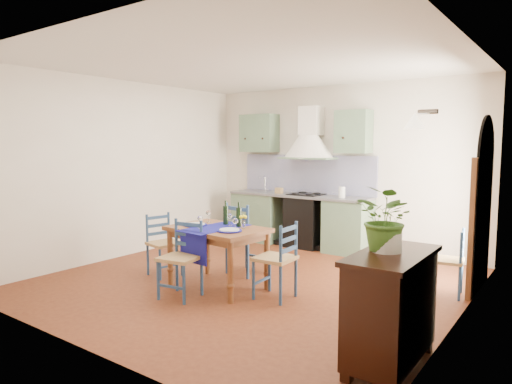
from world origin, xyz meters
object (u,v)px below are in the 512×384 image
sideboard (390,305)px  potted_plant (387,219)px  chair_near (182,258)px  dining_table (218,234)px

sideboard → potted_plant: size_ratio=1.96×
chair_near → potted_plant: 2.63m
dining_table → chair_near: dining_table is taller
sideboard → potted_plant: 0.70m
chair_near → potted_plant: size_ratio=1.69×
dining_table → chair_near: 0.58m
dining_table → sideboard: dining_table is taller
dining_table → chair_near: size_ratio=1.39×
chair_near → sideboard: bearing=-4.8°
dining_table → potted_plant: potted_plant is taller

